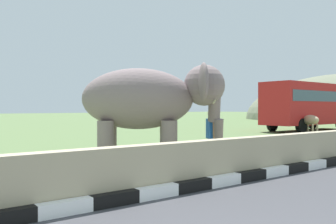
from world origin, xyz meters
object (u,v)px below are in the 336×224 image
(bus_red, at_px, (307,103))
(cow_near, at_px, (310,120))
(elephant, at_px, (151,101))
(person_handler, at_px, (212,135))

(bus_red, xyz_separation_m, cow_near, (-2.39, -1.66, -1.21))
(elephant, xyz_separation_m, person_handler, (1.62, -0.76, -0.99))
(elephant, relative_size, person_handler, 2.39)
(person_handler, xyz_separation_m, cow_near, (14.86, 5.98, -0.06))
(bus_red, bearing_deg, elephant, -159.97)
(person_handler, height_order, bus_red, bus_red)
(person_handler, bearing_deg, elephant, 154.82)
(elephant, bearing_deg, bus_red, 20.03)
(elephant, bearing_deg, cow_near, 17.57)
(elephant, height_order, person_handler, elephant)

